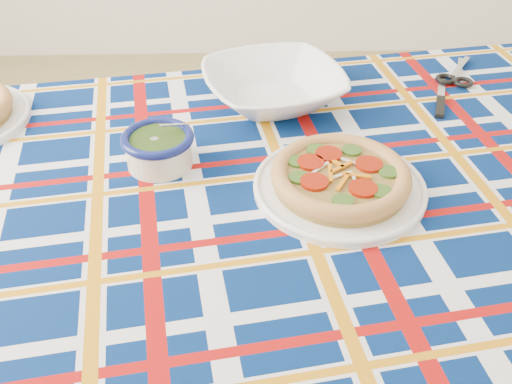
{
  "coord_description": "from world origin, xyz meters",
  "views": [
    {
      "loc": [
        -0.06,
        -1.21,
        1.43
      ],
      "look_at": [
        -0.04,
        -0.41,
        0.81
      ],
      "focal_mm": 40.0,
      "sensor_mm": 36.0,
      "label": 1
    }
  ],
  "objects_px": {
    "pesto_bowl": "(158,146)",
    "serving_bowl": "(273,86)",
    "dining_table": "(245,229)",
    "main_focaccia_plate": "(340,176)"
  },
  "relations": [
    {
      "from": "pesto_bowl",
      "to": "serving_bowl",
      "type": "height_order",
      "value": "pesto_bowl"
    },
    {
      "from": "dining_table",
      "to": "pesto_bowl",
      "type": "xyz_separation_m",
      "value": [
        -0.16,
        0.11,
        0.12
      ]
    },
    {
      "from": "pesto_bowl",
      "to": "serving_bowl",
      "type": "distance_m",
      "value": 0.34
    },
    {
      "from": "dining_table",
      "to": "main_focaccia_plate",
      "type": "relative_size",
      "value": 5.59
    },
    {
      "from": "main_focaccia_plate",
      "to": "pesto_bowl",
      "type": "height_order",
      "value": "pesto_bowl"
    },
    {
      "from": "main_focaccia_plate",
      "to": "dining_table",
      "type": "bearing_deg",
      "value": -176.19
    },
    {
      "from": "dining_table",
      "to": "main_focaccia_plate",
      "type": "distance_m",
      "value": 0.21
    },
    {
      "from": "dining_table",
      "to": "pesto_bowl",
      "type": "bearing_deg",
      "value": 137.69
    },
    {
      "from": "main_focaccia_plate",
      "to": "serving_bowl",
      "type": "distance_m",
      "value": 0.35
    },
    {
      "from": "serving_bowl",
      "to": "main_focaccia_plate",
      "type": "bearing_deg",
      "value": -73.24
    }
  ]
}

